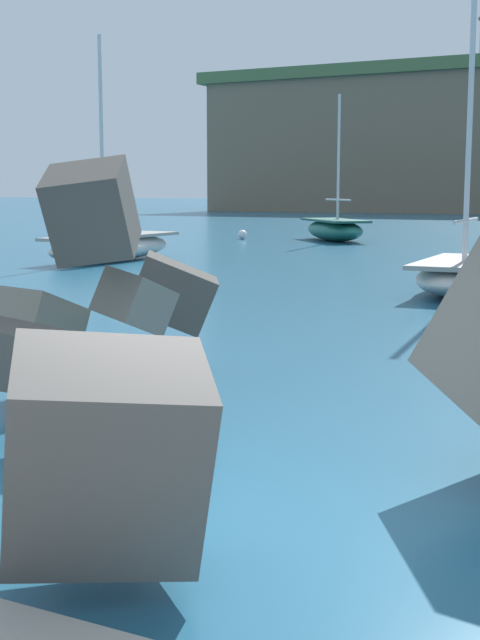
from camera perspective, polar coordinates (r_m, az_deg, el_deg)
name	(u,v)px	position (r m, az deg, el deg)	size (l,w,h in m)	color
ground_plane	(213,531)	(6.18, -1.79, -13.61)	(400.00, 400.00, 0.00)	#235B7A
boat_near_centre	(112,246)	(29.10, -8.35, 4.82)	(1.95, 6.11, 7.15)	beige
boat_near_right	(467,274)	(20.14, 14.60, 2.92)	(2.18, 4.38, 6.94)	beige
boat_mid_centre	(334,229)	(40.28, 6.20, 5.95)	(4.85, 5.29, 6.51)	#1E6656
mooring_buoy_inner	(242,235)	(41.29, 0.16, 5.60)	(0.44, 0.44, 0.44)	silver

